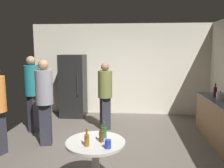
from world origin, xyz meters
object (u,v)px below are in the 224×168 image
(plastic_cup_blue, at_px, (108,144))
(wine_bottle_on_counter, at_px, (215,92))
(beer_bottle_amber, at_px, (87,140))
(beer_bottle_brown, at_px, (101,136))
(person_in_olive_shirt, at_px, (105,91))
(beer_bottle_green, at_px, (104,132))
(person_in_gray_shirt, at_px, (44,96))
(kettle, at_px, (220,96))
(refrigerator, at_px, (73,86))
(foreground_table, at_px, (96,149))
(person_in_teal_shirt, at_px, (32,88))

(plastic_cup_blue, bearing_deg, wine_bottle_on_counter, 49.79)
(beer_bottle_amber, relative_size, beer_bottle_brown, 1.00)
(person_in_olive_shirt, bearing_deg, beer_bottle_green, -22.87)
(wine_bottle_on_counter, relative_size, person_in_gray_shirt, 0.18)
(beer_bottle_amber, bearing_deg, kettle, 42.67)
(refrigerator, height_order, beer_bottle_amber, refrigerator)
(kettle, distance_m, beer_bottle_amber, 3.33)
(kettle, bearing_deg, person_in_olive_shirt, 170.98)
(beer_bottle_brown, bearing_deg, person_in_gray_shirt, 132.26)
(foreground_table, bearing_deg, person_in_teal_shirt, 129.98)
(refrigerator, height_order, plastic_cup_blue, refrigerator)
(foreground_table, xyz_separation_m, plastic_cup_blue, (0.19, -0.20, 0.16))
(foreground_table, distance_m, beer_bottle_amber, 0.26)
(beer_bottle_brown, bearing_deg, beer_bottle_green, 80.54)
(wine_bottle_on_counter, bearing_deg, plastic_cup_blue, -130.21)
(wine_bottle_on_counter, xyz_separation_m, plastic_cup_blue, (-2.14, -2.53, -0.23))
(foreground_table, bearing_deg, kettle, 41.54)
(wine_bottle_on_counter, height_order, beer_bottle_brown, wine_bottle_on_counter)
(beer_bottle_brown, bearing_deg, person_in_olive_shirt, 95.64)
(plastic_cup_blue, xyz_separation_m, person_in_teal_shirt, (-2.03, 2.40, 0.27))
(beer_bottle_green, bearing_deg, kettle, 40.96)
(beer_bottle_brown, bearing_deg, kettle, 42.63)
(beer_bottle_green, distance_m, person_in_teal_shirt, 2.85)
(person_in_olive_shirt, distance_m, person_in_gray_shirt, 1.50)
(wine_bottle_on_counter, bearing_deg, person_in_olive_shirt, 176.27)
(beer_bottle_amber, distance_m, person_in_gray_shirt, 2.04)
(beer_bottle_brown, xyz_separation_m, person_in_gray_shirt, (-1.35, 1.49, 0.21))
(wine_bottle_on_counter, xyz_separation_m, beer_bottle_amber, (-2.41, -2.49, -0.20))
(foreground_table, xyz_separation_m, person_in_olive_shirt, (-0.16, 2.49, 0.33))
(plastic_cup_blue, xyz_separation_m, person_in_olive_shirt, (-0.35, 2.70, 0.17))
(refrigerator, distance_m, plastic_cup_blue, 4.04)
(beer_bottle_brown, height_order, person_in_olive_shirt, person_in_olive_shirt)
(refrigerator, height_order, foreground_table, refrigerator)
(kettle, bearing_deg, refrigerator, 157.51)
(beer_bottle_brown, distance_m, person_in_olive_shirt, 2.51)
(beer_bottle_amber, relative_size, plastic_cup_blue, 2.09)
(refrigerator, distance_m, person_in_olive_shirt, 1.52)
(refrigerator, distance_m, person_in_gray_shirt, 2.10)
(kettle, relative_size, person_in_olive_shirt, 0.15)
(plastic_cup_blue, height_order, person_in_gray_shirt, person_in_gray_shirt)
(beer_bottle_green, relative_size, plastic_cup_blue, 2.09)
(wine_bottle_on_counter, distance_m, beer_bottle_green, 3.13)
(wine_bottle_on_counter, distance_m, person_in_olive_shirt, 2.50)
(beer_bottle_amber, height_order, beer_bottle_green, same)
(wine_bottle_on_counter, bearing_deg, beer_bottle_green, -135.38)
(foreground_table, bearing_deg, beer_bottle_green, 51.74)
(refrigerator, height_order, beer_bottle_green, refrigerator)
(kettle, relative_size, beer_bottle_brown, 1.06)
(beer_bottle_amber, height_order, beer_bottle_brown, same)
(kettle, height_order, beer_bottle_brown, kettle)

